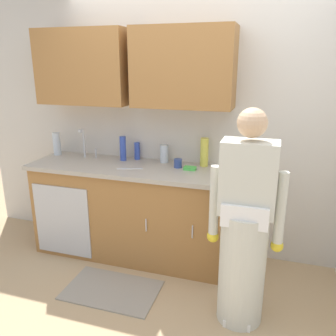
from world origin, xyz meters
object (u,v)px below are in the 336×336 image
(bottle_cleaner_spray, at_px, (137,151))
(bottle_water_tall, at_px, (164,154))
(knife_on_counter, at_px, (130,169))
(sink, at_px, (81,162))
(bottle_dish_liquid, at_px, (204,152))
(bottle_water_short, at_px, (123,148))
(cup_by_sink, at_px, (178,163))
(person_at_sink, at_px, (244,237))
(bottle_soap, at_px, (57,144))
(sponge, at_px, (190,168))

(bottle_cleaner_spray, relative_size, bottle_water_tall, 0.99)
(bottle_water_tall, distance_m, knife_on_counter, 0.40)
(sink, height_order, bottle_dish_liquid, sink)
(bottle_water_short, distance_m, cup_by_sink, 0.61)
(bottle_dish_liquid, distance_m, cup_by_sink, 0.27)
(sink, bearing_deg, bottle_water_short, 20.48)
(sink, relative_size, person_at_sink, 0.31)
(bottle_cleaner_spray, height_order, bottle_water_tall, bottle_water_tall)
(bottle_water_short, height_order, cup_by_sink, bottle_water_short)
(knife_on_counter, bearing_deg, bottle_dish_liquid, 4.31)
(bottle_cleaner_spray, height_order, bottle_soap, bottle_soap)
(bottle_cleaner_spray, xyz_separation_m, knife_on_counter, (0.06, -0.33, -0.09))
(bottle_dish_liquid, xyz_separation_m, knife_on_counter, (-0.64, -0.30, -0.13))
(bottle_soap, relative_size, bottle_dish_liquid, 0.88)
(bottle_cleaner_spray, xyz_separation_m, bottle_soap, (-0.89, -0.09, 0.03))
(sink, xyz_separation_m, bottle_dish_liquid, (1.22, 0.20, 0.15))
(person_at_sink, height_order, sponge, person_at_sink)
(person_at_sink, bearing_deg, cup_by_sink, 134.11)
(sink, height_order, bottle_water_tall, sink)
(cup_by_sink, bearing_deg, bottle_cleaner_spray, 161.99)
(bottle_water_tall, bearing_deg, knife_on_counter, -127.96)
(bottle_water_tall, bearing_deg, bottle_water_short, -172.35)
(bottle_dish_liquid, bearing_deg, sink, -170.76)
(bottle_water_short, bearing_deg, person_at_sink, -31.61)
(sink, xyz_separation_m, person_at_sink, (1.70, -0.65, -0.23))
(knife_on_counter, bearing_deg, bottle_cleaner_spray, 79.34)
(sink, relative_size, cup_by_sink, 6.01)
(bottle_water_tall, bearing_deg, bottle_cleaner_spray, 175.39)
(cup_by_sink, bearing_deg, bottle_dish_liquid, 29.03)
(bottle_cleaner_spray, bearing_deg, bottle_water_tall, -4.61)
(bottle_cleaner_spray, relative_size, bottle_water_short, 0.71)
(bottle_dish_liquid, relative_size, knife_on_counter, 1.14)
(bottle_water_short, bearing_deg, bottle_cleaner_spray, 33.79)
(bottle_dish_liquid, bearing_deg, bottle_water_short, -176.53)
(bottle_water_tall, height_order, bottle_dish_liquid, bottle_dish_liquid)
(sponge, bearing_deg, person_at_sink, -49.95)
(bottle_cleaner_spray, relative_size, bottle_dish_liquid, 0.65)
(person_at_sink, xyz_separation_m, bottle_soap, (-2.07, 0.80, 0.37))
(sink, relative_size, bottle_water_short, 2.02)
(bottle_water_short, height_order, sponge, bottle_water_short)
(bottle_water_tall, relative_size, cup_by_sink, 2.14)
(sink, height_order, cup_by_sink, sink)
(bottle_water_tall, distance_m, sponge, 0.36)
(sink, distance_m, bottle_cleaner_spray, 0.58)
(person_at_sink, distance_m, bottle_dish_liquid, 1.05)
(bottle_water_tall, bearing_deg, bottle_dish_liquid, -0.93)
(person_at_sink, xyz_separation_m, bottle_cleaner_spray, (-1.18, 0.88, 0.34))
(person_at_sink, xyz_separation_m, bottle_dish_liquid, (-0.48, 0.85, 0.38))
(bottle_soap, distance_m, bottle_water_short, 0.77)
(cup_by_sink, relative_size, knife_on_counter, 0.35)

